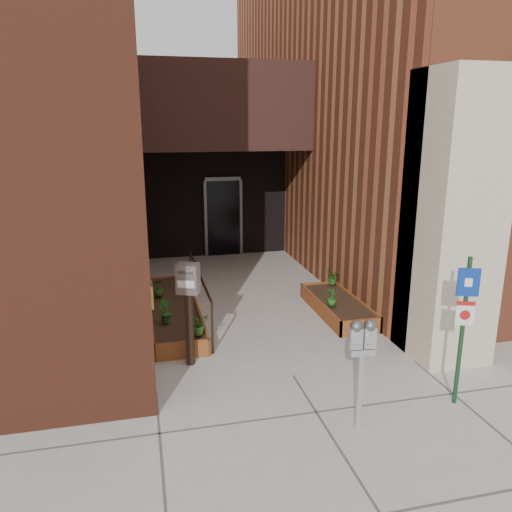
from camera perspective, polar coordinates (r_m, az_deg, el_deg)
ground at (r=7.62m, az=4.26°, el=-13.48°), size 80.00×80.00×0.00m
architecture at (r=13.48m, az=-5.51°, el=20.64°), size 20.00×14.60×10.00m
planter_left at (r=9.74m, az=-9.38°, el=-6.27°), size 0.90×3.60×0.30m
planter_right at (r=9.96m, az=9.31°, el=-5.78°), size 0.80×2.20×0.30m
handrail at (r=9.53m, az=-6.51°, el=-2.73°), size 0.04×3.34×0.90m
parking_meter at (r=6.08m, az=12.02°, el=-9.98°), size 0.32×0.16×1.41m
sign_post at (r=6.92m, az=22.70°, el=-6.36°), size 0.27×0.11×2.02m
payment_dropbox at (r=7.54m, az=-7.72°, el=-4.21°), size 0.39×0.34×1.62m
shrub_left_a at (r=8.21m, az=-6.58°, el=-7.70°), size 0.41×0.41×0.35m
shrub_left_b at (r=8.75m, az=-10.41°, el=-6.25°), size 0.30×0.30×0.39m
shrub_left_c at (r=10.08m, az=-11.09°, el=-3.57°), size 0.24×0.24×0.34m
shrub_left_d at (r=11.16m, az=-8.92°, el=-1.65°), size 0.25×0.25×0.34m
shrub_right_a at (r=9.49m, az=8.70°, el=-4.70°), size 0.24×0.24×0.32m
shrub_right_b at (r=9.59m, az=8.48°, el=-4.53°), size 0.23×0.23×0.31m
shrub_right_c at (r=10.73m, az=8.79°, el=-2.33°), size 0.35×0.35×0.34m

